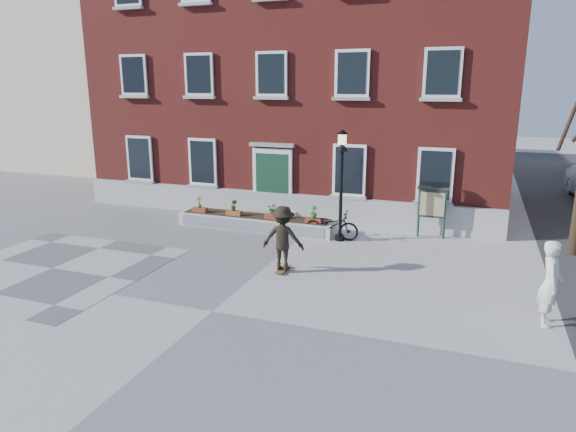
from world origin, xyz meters
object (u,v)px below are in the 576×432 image
at_px(bicycle, 331,225).
at_px(skateboarder, 283,238).
at_px(notice_board, 432,204).
at_px(bystander, 550,283).
at_px(lamp_post, 342,170).

bearing_deg(bicycle, skateboarder, 169.56).
height_order(bicycle, skateboarder, skateboarder).
distance_m(bicycle, skateboarder, 3.74).
bearing_deg(notice_board, skateboarder, -126.41).
xyz_separation_m(notice_board, skateboarder, (-3.78, -5.13, -0.23)).
xyz_separation_m(bystander, notice_board, (-3.17, 6.26, 0.25)).
xyz_separation_m(lamp_post, notice_board, (2.99, 1.50, -1.28)).
bearing_deg(lamp_post, notice_board, 26.62).
bearing_deg(skateboarder, bicycle, 83.21).
bearing_deg(bystander, bicycle, 54.97).
bearing_deg(skateboarder, notice_board, 53.59).
distance_m(bicycle, bystander, 8.11).
bearing_deg(lamp_post, bystander, -37.65).
distance_m(bystander, lamp_post, 7.94).
relative_size(lamp_post, notice_board, 2.10).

